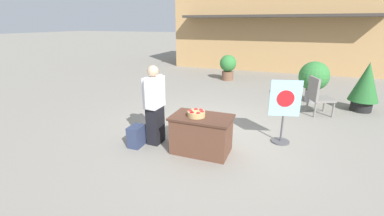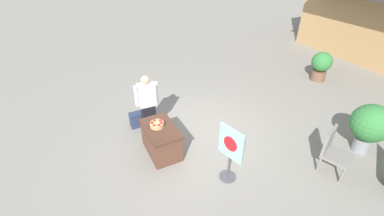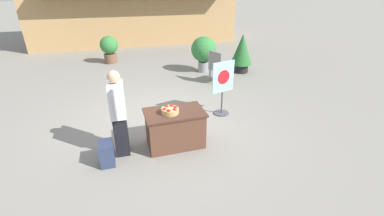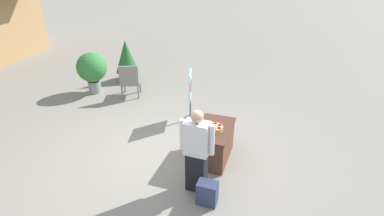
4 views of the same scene
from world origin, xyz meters
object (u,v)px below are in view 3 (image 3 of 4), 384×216
(apple_basket, at_px, (170,110))
(backpack, at_px, (107,153))
(potted_plant_far_left, at_px, (109,48))
(potted_plant_far_right, at_px, (242,52))
(person_visitor, at_px, (119,114))
(potted_plant_near_right, at_px, (204,51))
(display_table, at_px, (175,128))
(patio_chair, at_px, (218,66))
(poster_board, at_px, (223,86))

(apple_basket, relative_size, backpack, 0.76)
(potted_plant_far_left, bearing_deg, potted_plant_far_right, -30.91)
(person_visitor, height_order, potted_plant_near_right, person_visitor)
(display_table, relative_size, person_visitor, 0.70)
(patio_chair, bearing_deg, poster_board, -130.95)
(person_visitor, distance_m, potted_plant_near_right, 5.28)
(potted_plant_near_right, bearing_deg, backpack, -126.69)
(patio_chair, xyz_separation_m, potted_plant_near_right, (-0.05, 1.22, 0.22))
(potted_plant_near_right, bearing_deg, person_visitor, -126.05)
(potted_plant_far_right, bearing_deg, apple_basket, -131.61)
(backpack, distance_m, poster_board, 2.97)
(display_table, xyz_separation_m, potted_plant_near_right, (2.11, 4.31, 0.41))
(patio_chair, height_order, potted_plant_near_right, potted_plant_near_right)
(potted_plant_far_left, distance_m, potted_plant_near_right, 3.87)
(person_visitor, bearing_deg, display_table, 0.00)
(apple_basket, height_order, patio_chair, patio_chair)
(backpack, bearing_deg, potted_plant_far_left, 88.17)
(apple_basket, xyz_separation_m, patio_chair, (2.25, 3.13, -0.23))
(person_visitor, xyz_separation_m, potted_plant_far_left, (-0.07, 6.47, -0.20))
(poster_board, relative_size, potted_plant_far_right, 0.96)
(patio_chair, xyz_separation_m, potted_plant_far_left, (-3.23, 3.42, 0.06))
(display_table, bearing_deg, potted_plant_near_right, 63.87)
(patio_chair, distance_m, potted_plant_far_left, 4.71)
(display_table, relative_size, potted_plant_far_left, 1.05)
(apple_basket, distance_m, potted_plant_near_right, 4.88)
(potted_plant_near_right, bearing_deg, potted_plant_far_right, -19.65)
(potted_plant_far_left, xyz_separation_m, potted_plant_near_right, (3.17, -2.21, 0.16))
(display_table, xyz_separation_m, apple_basket, (-0.09, -0.04, 0.41))
(potted_plant_far_right, bearing_deg, potted_plant_far_left, 149.09)
(patio_chair, relative_size, potted_plant_far_right, 0.74)
(display_table, height_order, person_visitor, person_visitor)
(apple_basket, distance_m, backpack, 1.33)
(poster_board, bearing_deg, person_visitor, -83.61)
(person_visitor, height_order, potted_plant_far_right, person_visitor)
(potted_plant_far_right, bearing_deg, person_visitor, -138.86)
(apple_basket, xyz_separation_m, potted_plant_far_right, (3.46, 3.90, -0.03))
(backpack, xyz_separation_m, potted_plant_far_right, (4.65, 4.10, 0.53))
(potted_plant_far_right, bearing_deg, backpack, -138.62)
(apple_basket, distance_m, potted_plant_far_left, 6.63)
(apple_basket, xyz_separation_m, poster_board, (1.48, 1.01, -0.06))
(display_table, height_order, patio_chair, patio_chair)
(display_table, distance_m, patio_chair, 3.78)
(poster_board, bearing_deg, display_table, -70.08)
(display_table, relative_size, poster_board, 0.86)
(apple_basket, distance_m, patio_chair, 3.87)
(potted_plant_far_right, bearing_deg, patio_chair, -147.55)
(person_visitor, xyz_separation_m, potted_plant_far_right, (4.37, 3.82, -0.06))
(potted_plant_far_left, bearing_deg, patio_chair, -46.69)
(poster_board, bearing_deg, patio_chair, 145.23)
(apple_basket, relative_size, potted_plant_near_right, 0.26)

